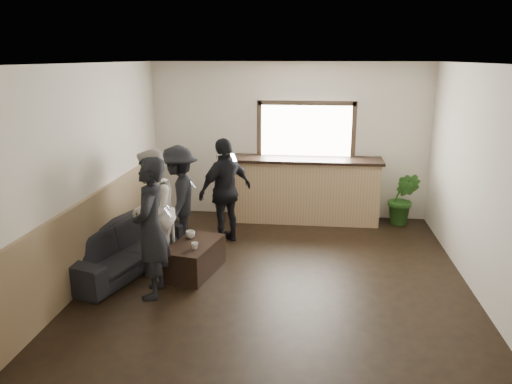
# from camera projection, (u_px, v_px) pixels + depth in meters

# --- Properties ---
(ground) EXTENTS (5.00, 6.00, 0.01)m
(ground) POSITION_uv_depth(u_px,v_px,m) (275.00, 283.00, 6.54)
(ground) COLOR black
(room_shell) EXTENTS (5.01, 6.01, 2.80)m
(room_shell) POSITION_uv_depth(u_px,v_px,m) (218.00, 173.00, 6.24)
(room_shell) COLOR silver
(room_shell) RESTS_ON ground
(bar_counter) EXTENTS (2.70, 0.68, 2.13)m
(bar_counter) POSITION_uv_depth(u_px,v_px,m) (304.00, 186.00, 8.92)
(bar_counter) COLOR tan
(bar_counter) RESTS_ON ground
(sofa) EXTENTS (1.38, 2.23, 0.61)m
(sofa) POSITION_uv_depth(u_px,v_px,m) (123.00, 248.00, 6.94)
(sofa) COLOR black
(sofa) RESTS_ON ground
(coffee_table) EXTENTS (0.72, 1.05, 0.43)m
(coffee_table) POSITION_uv_depth(u_px,v_px,m) (194.00, 258.00, 6.83)
(coffee_table) COLOR black
(coffee_table) RESTS_ON ground
(cup_a) EXTENTS (0.14, 0.14, 0.10)m
(cup_a) POSITION_uv_depth(u_px,v_px,m) (190.00, 234.00, 6.96)
(cup_a) COLOR silver
(cup_a) RESTS_ON coffee_table
(cup_b) EXTENTS (0.13, 0.13, 0.09)m
(cup_b) POSITION_uv_depth(u_px,v_px,m) (195.00, 246.00, 6.56)
(cup_b) COLOR silver
(cup_b) RESTS_ON coffee_table
(potted_plant) EXTENTS (0.63, 0.57, 0.95)m
(potted_plant) POSITION_uv_depth(u_px,v_px,m) (403.00, 199.00, 8.73)
(potted_plant) COLOR #2D6623
(potted_plant) RESTS_ON ground
(person_a) EXTENTS (0.52, 0.68, 1.75)m
(person_a) POSITION_uv_depth(u_px,v_px,m) (151.00, 228.00, 6.03)
(person_a) COLOR black
(person_a) RESTS_ON ground
(person_b) EXTENTS (0.65, 0.83, 1.71)m
(person_b) POSITION_uv_depth(u_px,v_px,m) (152.00, 212.00, 6.73)
(person_b) COLOR #BAB2A8
(person_b) RESTS_ON ground
(person_c) EXTENTS (0.72, 1.10, 1.60)m
(person_c) POSITION_uv_depth(u_px,v_px,m) (179.00, 198.00, 7.60)
(person_c) COLOR black
(person_c) RESTS_ON ground
(person_d) EXTENTS (0.97, 1.00, 1.67)m
(person_d) POSITION_uv_depth(u_px,v_px,m) (226.00, 191.00, 7.84)
(person_d) COLOR black
(person_d) RESTS_ON ground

